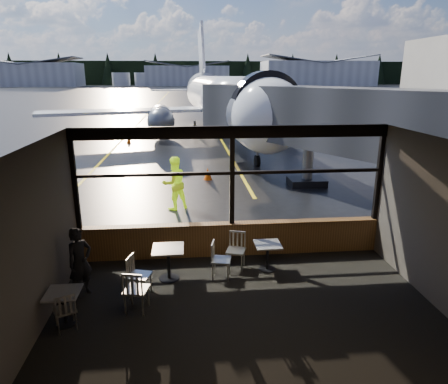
{
  "coord_description": "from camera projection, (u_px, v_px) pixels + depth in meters",
  "views": [
    {
      "loc": [
        -1.14,
        -9.91,
        4.7
      ],
      "look_at": [
        -0.11,
        1.0,
        1.5
      ],
      "focal_mm": 32.0,
      "sensor_mm": 36.0,
      "label": 1
    }
  ],
  "objects": [
    {
      "name": "fuel_tank_b",
      "position": [
        143.0,
        79.0,
        182.14
      ],
      "size": [
        8.0,
        8.0,
        6.0
      ],
      "primitive_type": "cylinder",
      "color": "silver",
      "rests_on": "ground_plane"
    },
    {
      "name": "mullion_left",
      "position": [
        74.0,
        180.0,
        9.92
      ],
      "size": [
        0.12,
        0.12,
        2.6
      ],
      "primitive_type": "cube",
      "color": "black",
      "rests_on": "ground"
    },
    {
      "name": "chair_mid_w",
      "position": [
        140.0,
        276.0,
        8.76
      ],
      "size": [
        0.64,
        0.64,
        0.94
      ],
      "primitive_type": null,
      "rotation": [
        0.0,
        0.0,
        -1.85
      ],
      "color": "beige",
      "rests_on": "carpet_floor"
    },
    {
      "name": "mullion_centre",
      "position": [
        232.0,
        177.0,
        10.27
      ],
      "size": [
        0.12,
        0.12,
        2.6
      ],
      "primitive_type": "cube",
      "color": "black",
      "rests_on": "ground"
    },
    {
      "name": "airliner",
      "position": [
        223.0,
        68.0,
        30.89
      ],
      "size": [
        30.87,
        36.16,
        10.46
      ],
      "primitive_type": null,
      "rotation": [
        0.0,
        0.0,
        0.07
      ],
      "color": "white",
      "rests_on": "ground_plane"
    },
    {
      "name": "window_sill",
      "position": [
        232.0,
        240.0,
        10.76
      ],
      "size": [
        8.0,
        0.28,
        0.9
      ],
      "primitive_type": "cube",
      "color": "brown",
      "rests_on": "ground"
    },
    {
      "name": "treeline",
      "position": [
        187.0,
        73.0,
        209.86
      ],
      "size": [
        360.0,
        3.0,
        12.0
      ],
      "primitive_type": "cube",
      "color": "black",
      "rests_on": "ground_plane"
    },
    {
      "name": "cone_nose",
      "position": [
        208.0,
        174.0,
        18.68
      ],
      "size": [
        0.4,
        0.4,
        0.56
      ],
      "primitive_type": "cone",
      "color": "#FF4308",
      "rests_on": "ground_plane"
    },
    {
      "name": "hangar_right",
      "position": [
        317.0,
        73.0,
        184.71
      ],
      "size": [
        50.0,
        20.0,
        12.0
      ],
      "primitive_type": null,
      "color": "silver",
      "rests_on": "ground_plane"
    },
    {
      "name": "hangar_left",
      "position": [
        27.0,
        74.0,
        175.01
      ],
      "size": [
        45.0,
        18.0,
        11.0
      ],
      "primitive_type": null,
      "color": "silver",
      "rests_on": "ground_plane"
    },
    {
      "name": "carpet_floor",
      "position": [
        248.0,
        318.0,
        8.02
      ],
      "size": [
        8.0,
        6.0,
        0.01
      ],
      "primitive_type": "cube",
      "color": "black",
      "rests_on": "ground"
    },
    {
      "name": "ceiling",
      "position": [
        252.0,
        147.0,
        7.04
      ],
      "size": [
        8.0,
        6.0,
        0.04
      ],
      "primitive_type": "cube",
      "color": "#38332D",
      "rests_on": "ground"
    },
    {
      "name": "fuel_tank_c",
      "position": [
        165.0,
        79.0,
        183.05
      ],
      "size": [
        8.0,
        8.0,
        6.0
      ],
      "primitive_type": "cylinder",
      "color": "silver",
      "rests_on": "ground_plane"
    },
    {
      "name": "ground_crew",
      "position": [
        174.0,
        183.0,
        14.4
      ],
      "size": [
        1.18,
        1.09,
        1.94
      ],
      "primitive_type": "imported",
      "rotation": [
        0.0,
        0.0,
        3.64
      ],
      "color": "#BFF219",
      "rests_on": "ground_plane"
    },
    {
      "name": "ground_plane",
      "position": [
        189.0,
        91.0,
        125.55
      ],
      "size": [
        520.0,
        520.0,
        0.0
      ],
      "primitive_type": "plane",
      "color": "black",
      "rests_on": "ground"
    },
    {
      "name": "chair_near_w",
      "position": [
        221.0,
        260.0,
        9.52
      ],
      "size": [
        0.6,
        0.6,
        0.93
      ],
      "primitive_type": null,
      "rotation": [
        0.0,
        0.0,
        -1.78
      ],
      "color": "beige",
      "rests_on": "carpet_floor"
    },
    {
      "name": "mullion_right",
      "position": [
        379.0,
        173.0,
        10.63
      ],
      "size": [
        0.12,
        0.12,
        2.6
      ],
      "primitive_type": "cube",
      "color": "black",
      "rests_on": "ground"
    },
    {
      "name": "cone_wing",
      "position": [
        129.0,
        140.0,
        28.76
      ],
      "size": [
        0.36,
        0.36,
        0.5
      ],
      "primitive_type": "cone",
      "color": "orange",
      "rests_on": "ground_plane"
    },
    {
      "name": "window_transom",
      "position": [
        232.0,
        173.0,
        10.24
      ],
      "size": [
        8.0,
        0.1,
        0.08
      ],
      "primitive_type": "cube",
      "color": "black",
      "rests_on": "ground"
    },
    {
      "name": "fuel_tank_a",
      "position": [
        121.0,
        79.0,
        181.24
      ],
      "size": [
        8.0,
        8.0,
        6.0
      ],
      "primitive_type": "cylinder",
      "color": "silver",
      "rests_on": "ground_plane"
    },
    {
      "name": "cafe_table_mid",
      "position": [
        169.0,
        264.0,
        9.48
      ],
      "size": [
        0.73,
        0.73,
        0.8
      ],
      "primitive_type": null,
      "color": "gray",
      "rests_on": "carpet_floor"
    },
    {
      "name": "cafe_table_left",
      "position": [
        65.0,
        308.0,
        7.77
      ],
      "size": [
        0.64,
        0.64,
        0.7
      ],
      "primitive_type": null,
      "color": "#A9A39B",
      "rests_on": "carpet_floor"
    },
    {
      "name": "chair_near_n",
      "position": [
        236.0,
        251.0,
        10.01
      ],
      "size": [
        0.65,
        0.65,
        0.94
      ],
      "primitive_type": null,
      "rotation": [
        0.0,
        0.0,
        2.83
      ],
      "color": "#AFAA9E",
      "rests_on": "carpet_floor"
    },
    {
      "name": "cafe_table_near",
      "position": [
        267.0,
        257.0,
        9.97
      ],
      "size": [
        0.64,
        0.64,
        0.7
      ],
      "primitive_type": null,
      "color": "#ABA69D",
      "rests_on": "carpet_floor"
    },
    {
      "name": "passenger",
      "position": [
        80.0,
        262.0,
        8.7
      ],
      "size": [
        0.67,
        0.68,
        1.58
      ],
      "primitive_type": "imported",
      "rotation": [
        0.0,
        0.0,
        0.82
      ],
      "color": "black",
      "rests_on": "carpet_floor"
    },
    {
      "name": "chair_left_s",
      "position": [
        65.0,
        310.0,
        7.59
      ],
      "size": [
        0.6,
        0.6,
        0.82
      ],
      "primitive_type": null,
      "rotation": [
        0.0,
        0.0,
        0.45
      ],
      "color": "#ABA69B",
      "rests_on": "carpet_floor"
    },
    {
      "name": "window_header",
      "position": [
        232.0,
        132.0,
        9.95
      ],
      "size": [
        8.0,
        0.18,
        0.3
      ],
      "primitive_type": "cube",
      "color": "black",
      "rests_on": "ground"
    },
    {
      "name": "jet_bridge",
      "position": [
        307.0,
        133.0,
        15.76
      ],
      "size": [
        9.46,
        11.57,
        5.05
      ],
      "primitive_type": null,
      "color": "#2D2D30",
      "rests_on": "ground_plane"
    },
    {
      "name": "wall_back",
      "position": [
        290.0,
        338.0,
        4.67
      ],
      "size": [
        8.0,
        0.04,
        3.5
      ],
      "primitive_type": "cube",
      "color": "#474039",
      "rests_on": "ground"
    },
    {
      "name": "wall_left",
      "position": [
        30.0,
        246.0,
        7.17
      ],
      "size": [
        0.04,
        6.0,
        3.5
      ],
      "primitive_type": "cube",
      "color": "#474039",
      "rests_on": "ground"
    },
    {
      "name": "chair_mid_s",
      "position": [
        136.0,
        290.0,
        8.17
      ],
      "size": [
        0.63,
        0.63,
        0.96
      ],
      "primitive_type": null,
      "rotation": [
        0.0,
        0.0,
        -0.22
      ],
      "color": "beige",
      "rests_on": "carpet_floor"
    },
    {
      "name": "hangar_mid",
      "position": [
        187.0,
        75.0,
        186.26
      ],
      "size": [
        38.0,
        15.0,
        10.0
      ],
      "primitive_type": null,
      "color": "silver",
      "rests_on": "ground_plane"
    }
  ]
}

